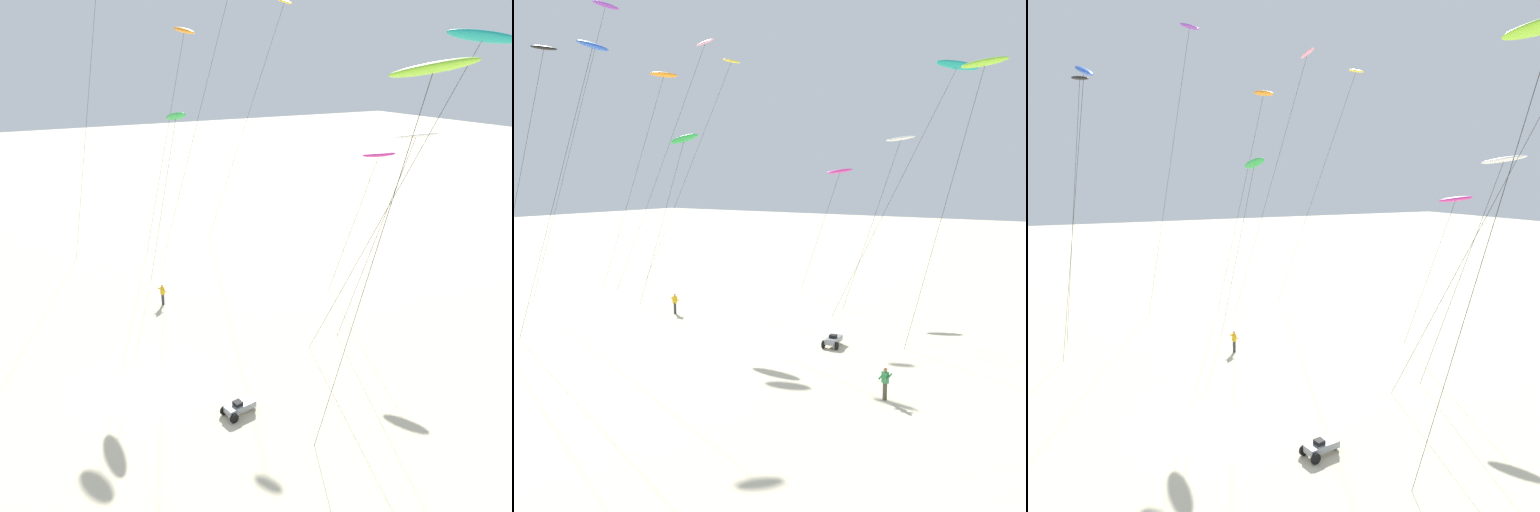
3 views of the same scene
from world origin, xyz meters
TOP-DOWN VIEW (x-y plane):
  - ground_plane at (0.00, 0.00)m, footprint 260.00×260.00m
  - kite_lime at (12.88, 7.49)m, footprint 5.45×2.68m
  - kite_magenta at (-3.06, 19.46)m, footprint 4.75×2.20m
  - kite_green at (-10.94, 7.17)m, footprint 5.63×2.02m
  - kite_white at (4.41, 15.42)m, footprint 5.35×2.37m
  - kite_yellow at (-15.06, 18.51)m, footprint 10.61×3.63m
  - kite_orange at (-15.92, 10.07)m, footprint 8.23×2.94m
  - kite_teal at (9.04, 14.22)m, footprint 9.94×4.20m
  - kite_flyer_middle at (-10.45, 5.21)m, footprint 0.62×0.59m
  - beach_buggy at (4.83, 4.07)m, footprint 1.15×2.12m

SIDE VIEW (x-z plane):
  - ground_plane at x=0.00m, z-range 0.00..0.00m
  - beach_buggy at x=4.83m, z-range 0.02..0.84m
  - kite_flyer_middle at x=-10.45m, z-range 0.06..1.73m
  - kite_magenta at x=-3.06m, z-range 5.57..17.56m
  - kite_white at x=4.41m, z-range 6.72..21.17m
  - kite_green at x=-10.94m, z-range 6.72..21.52m
  - kite_lime at x=12.88m, z-range 8.56..26.94m
  - kite_teal at x=9.04m, z-range 9.14..28.75m
  - kite_orange at x=-15.92m, z-range 9.72..30.35m
  - kite_yellow at x=-15.06m, z-range 10.57..33.47m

